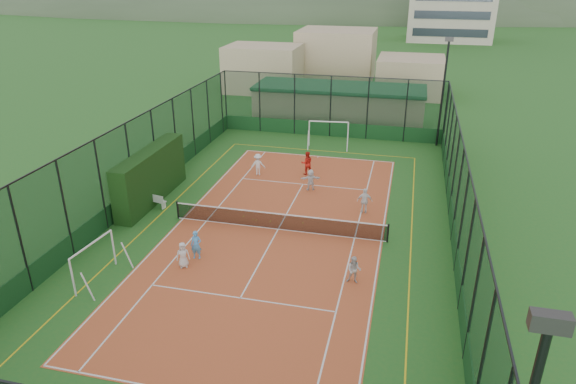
{
  "coord_description": "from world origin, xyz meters",
  "views": [
    {
      "loc": [
        6.24,
        -23.58,
        12.98
      ],
      "look_at": [
        -0.02,
        2.34,
        1.2
      ],
      "focal_mm": 32.0,
      "sensor_mm": 36.0,
      "label": 1
    }
  ],
  "objects_px": {
    "child_near_right": "(354,270)",
    "clubhouse": "(339,103)",
    "floodlight_ne": "(443,94)",
    "child_far_right": "(365,201)",
    "child_near_mid": "(196,245)",
    "white_bench": "(154,200)",
    "futsal_goal_near": "(94,262)",
    "child_near_left": "(183,255)",
    "child_far_back": "(311,180)",
    "futsal_goal_far": "(328,134)",
    "child_far_left": "(258,164)",
    "coach": "(307,163)"
  },
  "relations": [
    {
      "from": "clubhouse",
      "to": "futsal_goal_far",
      "type": "relative_size",
      "value": 4.89
    },
    {
      "from": "futsal_goal_near",
      "to": "child_near_left",
      "type": "relative_size",
      "value": 2.22
    },
    {
      "from": "child_near_right",
      "to": "child_near_mid",
      "type": "bearing_deg",
      "value": 178.92
    },
    {
      "from": "floodlight_ne",
      "to": "white_bench",
      "type": "height_order",
      "value": "floodlight_ne"
    },
    {
      "from": "futsal_goal_near",
      "to": "child_far_left",
      "type": "height_order",
      "value": "futsal_goal_near"
    },
    {
      "from": "floodlight_ne",
      "to": "child_far_right",
      "type": "distance_m",
      "value": 14.55
    },
    {
      "from": "clubhouse",
      "to": "child_far_right",
      "type": "height_order",
      "value": "clubhouse"
    },
    {
      "from": "futsal_goal_near",
      "to": "clubhouse",
      "type": "bearing_deg",
      "value": -7.03
    },
    {
      "from": "futsal_goal_near",
      "to": "child_far_left",
      "type": "xyz_separation_m",
      "value": [
        3.47,
        13.87,
        -0.16
      ]
    },
    {
      "from": "child_near_right",
      "to": "child_far_right",
      "type": "xyz_separation_m",
      "value": [
        -0.27,
        7.2,
        0.1
      ]
    },
    {
      "from": "child_far_left",
      "to": "child_far_right",
      "type": "relative_size",
      "value": 0.99
    },
    {
      "from": "floodlight_ne",
      "to": "child_near_mid",
      "type": "xyz_separation_m",
      "value": [
        -11.67,
        -20.37,
        -3.4
      ]
    },
    {
      "from": "futsal_goal_far",
      "to": "child_near_mid",
      "type": "height_order",
      "value": "futsal_goal_far"
    },
    {
      "from": "floodlight_ne",
      "to": "futsal_goal_far",
      "type": "distance_m",
      "value": 9.13
    },
    {
      "from": "white_bench",
      "to": "coach",
      "type": "relative_size",
      "value": 0.95
    },
    {
      "from": "child_near_mid",
      "to": "child_far_right",
      "type": "height_order",
      "value": "child_far_right"
    },
    {
      "from": "white_bench",
      "to": "futsal_goal_far",
      "type": "xyz_separation_m",
      "value": [
        8.12,
        13.22,
        0.57
      ]
    },
    {
      "from": "child_near_left",
      "to": "floodlight_ne",
      "type": "bearing_deg",
      "value": 34.17
    },
    {
      "from": "white_bench",
      "to": "futsal_goal_near",
      "type": "xyz_separation_m",
      "value": [
        1.04,
        -7.65,
        0.48
      ]
    },
    {
      "from": "futsal_goal_far",
      "to": "child_near_mid",
      "type": "relative_size",
      "value": 2.16
    },
    {
      "from": "floodlight_ne",
      "to": "futsal_goal_near",
      "type": "xyz_separation_m",
      "value": [
        -15.36,
        -23.15,
        -3.22
      ]
    },
    {
      "from": "futsal_goal_near",
      "to": "child_near_right",
      "type": "xyz_separation_m",
      "value": [
        11.31,
        2.46,
        -0.25
      ]
    },
    {
      "from": "child_far_right",
      "to": "child_near_left",
      "type": "bearing_deg",
      "value": 38.05
    },
    {
      "from": "white_bench",
      "to": "clubhouse",
      "type": "bearing_deg",
      "value": 81.64
    },
    {
      "from": "futsal_goal_far",
      "to": "child_near_right",
      "type": "relative_size",
      "value": 2.39
    },
    {
      "from": "clubhouse",
      "to": "child_near_right",
      "type": "bearing_deg",
      "value": -80.12
    },
    {
      "from": "child_near_right",
      "to": "clubhouse",
      "type": "bearing_deg",
      "value": 101.17
    },
    {
      "from": "white_bench",
      "to": "child_near_left",
      "type": "distance_m",
      "value": 7.26
    },
    {
      "from": "futsal_goal_far",
      "to": "child_far_back",
      "type": "xyz_separation_m",
      "value": [
        0.33,
        -8.69,
        -0.31
      ]
    },
    {
      "from": "coach",
      "to": "child_near_mid",
      "type": "bearing_deg",
      "value": 54.82
    },
    {
      "from": "futsal_goal_near",
      "to": "futsal_goal_far",
      "type": "relative_size",
      "value": 0.91
    },
    {
      "from": "white_bench",
      "to": "child_far_back",
      "type": "relative_size",
      "value": 1.13
    },
    {
      "from": "clubhouse",
      "to": "futsal_goal_far",
      "type": "distance_m",
      "value": 7.7
    },
    {
      "from": "clubhouse",
      "to": "child_near_mid",
      "type": "xyz_separation_m",
      "value": [
        -3.07,
        -25.77,
        -0.85
      ]
    },
    {
      "from": "futsal_goal_near",
      "to": "child_near_mid",
      "type": "height_order",
      "value": "futsal_goal_near"
    },
    {
      "from": "child_far_back",
      "to": "floodlight_ne",
      "type": "bearing_deg",
      "value": -144.73
    },
    {
      "from": "coach",
      "to": "child_near_right",
      "type": "bearing_deg",
      "value": 89.54
    },
    {
      "from": "child_near_right",
      "to": "floodlight_ne",
      "type": "bearing_deg",
      "value": 80.19
    },
    {
      "from": "futsal_goal_far",
      "to": "child_far_back",
      "type": "distance_m",
      "value": 8.7
    },
    {
      "from": "clubhouse",
      "to": "child_near_mid",
      "type": "relative_size",
      "value": 10.57
    },
    {
      "from": "child_far_left",
      "to": "child_near_left",
      "type": "bearing_deg",
      "value": 83.41
    },
    {
      "from": "clubhouse",
      "to": "floodlight_ne",
      "type": "bearing_deg",
      "value": -32.12
    },
    {
      "from": "white_bench",
      "to": "child_far_right",
      "type": "relative_size",
      "value": 1.03
    },
    {
      "from": "child_far_left",
      "to": "floodlight_ne",
      "type": "bearing_deg",
      "value": -148.26
    },
    {
      "from": "futsal_goal_near",
      "to": "child_near_left",
      "type": "bearing_deg",
      "value": -54.44
    },
    {
      "from": "coach",
      "to": "futsal_goal_far",
      "type": "bearing_deg",
      "value": -115.38
    },
    {
      "from": "futsal_goal_far",
      "to": "coach",
      "type": "xyz_separation_m",
      "value": [
        -0.44,
        -6.15,
        -0.18
      ]
    },
    {
      "from": "coach",
      "to": "child_near_left",
      "type": "bearing_deg",
      "value": 54.48
    },
    {
      "from": "clubhouse",
      "to": "child_far_left",
      "type": "bearing_deg",
      "value": -102.65
    },
    {
      "from": "child_near_left",
      "to": "coach",
      "type": "relative_size",
      "value": 0.78
    }
  ]
}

